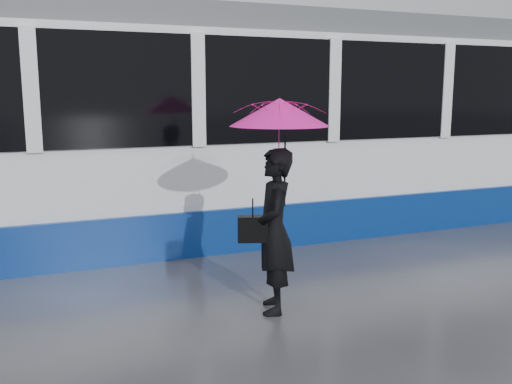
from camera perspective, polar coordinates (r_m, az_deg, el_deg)
name	(u,v)px	position (r m, az deg, el deg)	size (l,w,h in m)	color
ground	(147,297)	(6.36, -10.84, -10.26)	(90.00, 90.00, 0.00)	#2F2F34
rails	(112,241)	(8.72, -14.20, -4.77)	(34.00, 1.51, 0.02)	#3F3D38
tram	(70,131)	(8.41, -18.10, 5.77)	(26.00, 2.56, 3.35)	white
woman	(274,231)	(5.65, 1.82, -3.94)	(0.60, 0.39, 1.65)	black
umbrella	(279,132)	(5.52, 2.35, 6.04)	(1.23, 1.23, 1.11)	#DF124E
handbag	(253,229)	(5.58, -0.33, -3.70)	(0.32, 0.22, 0.43)	black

